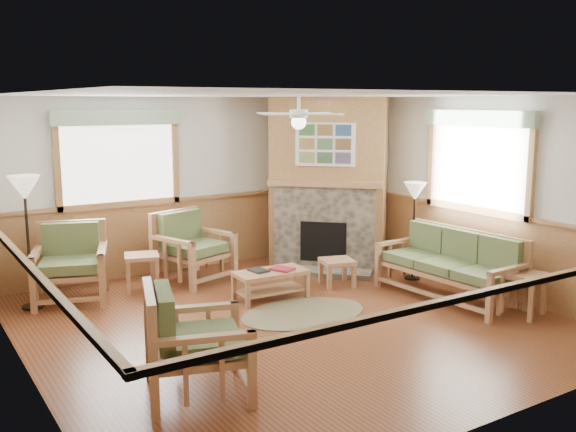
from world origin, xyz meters
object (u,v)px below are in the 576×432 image
sofa (448,265)px  floor_lamp_left (28,242)px  armchair_back_left (70,264)px  footstool (337,272)px  end_table_chairs (142,272)px  end_table_sofa (522,294)px  armchair_left (198,341)px  floor_lamp_right (414,231)px  armchair_back_right (194,247)px  coffee_table (271,285)px

sofa → floor_lamp_left: floor_lamp_left is taller
floor_lamp_left → armchair_back_left: bearing=1.4°
footstool → end_table_chairs: bearing=152.5°
end_table_chairs → floor_lamp_left: size_ratio=0.30×
armchair_back_left → floor_lamp_left: bearing=-159.7°
armchair_back_left → end_table_sofa: size_ratio=1.89×
armchair_back_left → armchair_left: size_ratio=1.01×
footstool → floor_lamp_right: size_ratio=0.30×
armchair_left → armchair_back_right: bearing=-6.1°
armchair_back_left → floor_lamp_right: 4.88m
armchair_back_left → end_table_sofa: bearing=-19.0°
armchair_back_right → end_table_chairs: 0.86m
armchair_back_right → footstool: (1.64, -1.34, -0.32)m
sofa → floor_lamp_right: floor_lamp_right is taller
sofa → coffee_table: (-2.04, 1.25, -0.26)m
sofa → armchair_back_left: size_ratio=1.95×
armchair_left → footstool: 3.82m
end_table_chairs → floor_lamp_right: size_ratio=0.35×
end_table_chairs → armchair_left: bearing=-101.6°
armchair_back_right → end_table_chairs: size_ratio=1.97×
armchair_back_left → end_table_sofa: (4.60, -3.57, -0.24)m
end_table_chairs → footstool: bearing=-27.5°
armchair_left → sofa: bearing=-60.7°
sofa → footstool: 1.59m
armchair_back_right → end_table_chairs: armchair_back_right is taller
armchair_left → floor_lamp_left: 3.52m
coffee_table → floor_lamp_right: bearing=-4.7°
armchair_left → end_table_sofa: 4.33m
armchair_left → footstool: armchair_left is taller
armchair_back_left → end_table_chairs: armchair_back_left is taller
sofa → floor_lamp_right: 1.04m
armchair_back_right → floor_lamp_right: 3.27m
end_table_chairs → floor_lamp_left: bearing=179.6°
floor_lamp_left → sofa: bearing=-28.0°
armchair_back_left → end_table_chairs: (0.97, -0.02, -0.25)m
coffee_table → footstool: 1.14m
armchair_back_left → floor_lamp_right: floor_lamp_right is taller
sofa → end_table_chairs: (-3.36, 2.56, -0.20)m
coffee_table → footstool: (1.14, 0.03, -0.00)m
end_table_chairs → end_table_sofa: 5.08m
sofa → footstool: size_ratio=4.46×
sofa → footstool: (-0.90, 1.28, -0.26)m
end_table_chairs → floor_lamp_right: bearing=-23.8°
sofa → end_table_chairs: bearing=-130.6°
sofa → floor_lamp_right: size_ratio=1.36×
armchair_left → end_table_chairs: 3.49m
end_table_sofa → floor_lamp_right: bearing=90.0°
coffee_table → floor_lamp_left: floor_lamp_left is taller
coffee_table → sofa: bearing=-29.1°
armchair_back_left → end_table_chairs: 1.00m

